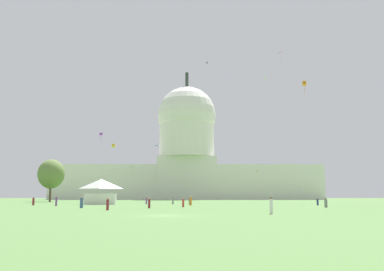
{
  "coord_description": "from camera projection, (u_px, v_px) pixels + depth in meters",
  "views": [
    {
      "loc": [
        1.84,
        -39.08,
        1.74
      ],
      "look_at": [
        3.62,
        98.27,
        21.59
      ],
      "focal_mm": 39.49,
      "sensor_mm": 36.0,
      "label": 1
    }
  ],
  "objects": [
    {
      "name": "ground_plane",
      "position": [
        166.0,
        216.0,
        38.4
      ],
      "size": [
        800.0,
        800.0,
        0.0
      ],
      "primitive_type": "plane",
      "color": "#567F42"
    },
    {
      "name": "capitol_building",
      "position": [
        187.0,
        155.0,
        229.97
      ],
      "size": [
        144.34,
        32.01,
        70.46
      ],
      "color": "silver",
      "rests_on": "ground_plane"
    },
    {
      "name": "event_tent",
      "position": [
        101.0,
        192.0,
        92.18
      ],
      "size": [
        7.35,
        5.91,
        5.5
      ],
      "rotation": [
        0.0,
        0.0,
        0.1
      ],
      "color": "white",
      "rests_on": "ground_plane"
    },
    {
      "name": "tree_west_far",
      "position": [
        51.0,
        174.0,
        137.1
      ],
      "size": [
        12.31,
        12.89,
        13.69
      ],
      "color": "brown",
      "rests_on": "ground_plane"
    },
    {
      "name": "person_maroon_back_left",
      "position": [
        149.0,
        203.0,
        62.65
      ],
      "size": [
        0.47,
        0.47,
        1.58
      ],
      "rotation": [
        0.0,
        0.0,
        2.75
      ],
      "color": "maroon",
      "rests_on": "ground_plane"
    },
    {
      "name": "person_orange_mid_center",
      "position": [
        191.0,
        201.0,
        82.45
      ],
      "size": [
        0.63,
        0.63,
        1.79
      ],
      "rotation": [
        0.0,
        0.0,
        4.28
      ],
      "color": "orange",
      "rests_on": "ground_plane"
    },
    {
      "name": "person_grey_near_tree_east",
      "position": [
        173.0,
        201.0,
        93.85
      ],
      "size": [
        0.43,
        0.43,
        1.54
      ],
      "rotation": [
        0.0,
        0.0,
        1.72
      ],
      "color": "gray",
      "rests_on": "ground_plane"
    },
    {
      "name": "person_maroon_aisle_center",
      "position": [
        108.0,
        204.0,
        53.51
      ],
      "size": [
        0.39,
        0.39,
        1.62
      ],
      "rotation": [
        0.0,
        0.0,
        3.3
      ],
      "color": "maroon",
      "rests_on": "ground_plane"
    },
    {
      "name": "person_navy_near_tree_west",
      "position": [
        318.0,
        202.0,
        83.17
      ],
      "size": [
        0.38,
        0.38,
        1.47
      ],
      "rotation": [
        0.0,
        0.0,
        6.25
      ],
      "color": "navy",
      "rests_on": "ground_plane"
    },
    {
      "name": "person_white_deep_crowd",
      "position": [
        271.0,
        206.0,
        42.02
      ],
      "size": [
        0.39,
        0.39,
        1.74
      ],
      "rotation": [
        0.0,
        0.0,
        6.07
      ],
      "color": "silver",
      "rests_on": "ground_plane"
    },
    {
      "name": "person_red_lawn_far_right",
      "position": [
        183.0,
        203.0,
        68.9
      ],
      "size": [
        0.37,
        0.37,
        1.53
      ],
      "rotation": [
        0.0,
        0.0,
        4.8
      ],
      "color": "red",
      "rests_on": "ground_plane"
    },
    {
      "name": "person_maroon_edge_west",
      "position": [
        33.0,
        202.0,
        83.22
      ],
      "size": [
        0.56,
        0.56,
        1.62
      ],
      "rotation": [
        0.0,
        0.0,
        1.16
      ],
      "color": "maroon",
      "rests_on": "ground_plane"
    },
    {
      "name": "person_purple_edge_east",
      "position": [
        146.0,
        201.0,
        96.08
      ],
      "size": [
        0.38,
        0.38,
        1.65
      ],
      "rotation": [
        0.0,
        0.0,
        6.2
      ],
      "color": "#703D93",
      "rests_on": "ground_plane"
    },
    {
      "name": "person_teal_back_center",
      "position": [
        190.0,
        201.0,
        93.58
      ],
      "size": [
        0.5,
        0.5,
        1.57
      ],
      "rotation": [
        0.0,
        0.0,
        3.97
      ],
      "color": "#1E757A",
      "rests_on": "ground_plane"
    },
    {
      "name": "person_denim_mid_left",
      "position": [
        82.0,
        203.0,
        64.0
      ],
      "size": [
        0.68,
        0.68,
        1.76
      ],
      "rotation": [
        0.0,
        0.0,
        2.31
      ],
      "color": "#3D5684",
      "rests_on": "ground_plane"
    },
    {
      "name": "person_grey_lawn_far_left",
      "position": [
        326.0,
        203.0,
        67.03
      ],
      "size": [
        0.64,
        0.64,
        1.58
      ],
      "rotation": [
        0.0,
        0.0,
        5.21
      ],
      "color": "gray",
      "rests_on": "ground_plane"
    },
    {
      "name": "person_purple_front_left",
      "position": [
        56.0,
        201.0,
        76.53
      ],
      "size": [
        0.37,
        0.37,
        1.76
      ],
      "rotation": [
        0.0,
        0.0,
        4.61
      ],
      "color": "#703D93",
      "rests_on": "ground_plane"
    },
    {
      "name": "kite_white_high",
      "position": [
        265.0,
        78.0,
        158.19
      ],
      "size": [
        0.95,
        0.94,
        2.65
      ],
      "rotation": [
        0.0,
        0.0,
        4.19
      ],
      "color": "white"
    },
    {
      "name": "kite_blue_low",
      "position": [
        155.0,
        147.0,
        124.26
      ],
      "size": [
        1.33,
        1.82,
        0.15
      ],
      "rotation": [
        0.0,
        0.0,
        4.2
      ],
      "color": "blue"
    },
    {
      "name": "kite_red_low",
      "position": [
        257.0,
        170.0,
        148.82
      ],
      "size": [
        0.34,
        0.83,
        0.93
      ],
      "rotation": [
        0.0,
        0.0,
        0.53
      ],
      "color": "red"
    },
    {
      "name": "kite_black_high",
      "position": [
        207.0,
        63.0,
        182.41
      ],
      "size": [
        0.57,
        0.72,
        0.9
      ],
      "rotation": [
        0.0,
        0.0,
        0.15
      ],
      "color": "black"
    },
    {
      "name": "kite_gold_mid",
      "position": [
        113.0,
        146.0,
        159.64
      ],
      "size": [
        1.19,
        1.26,
        1.28
      ],
      "rotation": [
        0.0,
        0.0,
        6.16
      ],
      "color": "gold"
    },
    {
      "name": "kite_violet_mid",
      "position": [
        101.0,
        135.0,
        135.27
      ],
      "size": [
        1.2,
        0.44,
        2.89
      ],
      "rotation": [
        0.0,
        0.0,
        5.33
      ],
      "color": "purple"
    },
    {
      "name": "kite_pink_high",
      "position": [
        280.0,
        55.0,
        131.96
      ],
      "size": [
        1.35,
        1.04,
        3.21
      ],
      "rotation": [
        0.0,
        0.0,
        2.68
      ],
      "color": "pink"
    },
    {
      "name": "kite_orange_mid",
      "position": [
        304.0,
        83.0,
        110.74
      ],
      "size": [
        0.88,
        0.96,
        3.5
      ],
      "rotation": [
        0.0,
        0.0,
        3.14
      ],
      "color": "orange"
    },
    {
      "name": "kite_turquoise_low",
      "position": [
        258.0,
        172.0,
        205.11
      ],
      "size": [
        1.43,
        1.57,
        3.61
      ],
      "rotation": [
        0.0,
        0.0,
        0.99
      ],
      "color": "teal"
    },
    {
      "name": "kite_green_low",
      "position": [
        132.0,
        168.0,
        193.66
      ],
      "size": [
        1.58,
        1.31,
        3.64
      ],
      "rotation": [
        0.0,
        0.0,
        2.74
      ],
      "color": "green"
    }
  ]
}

